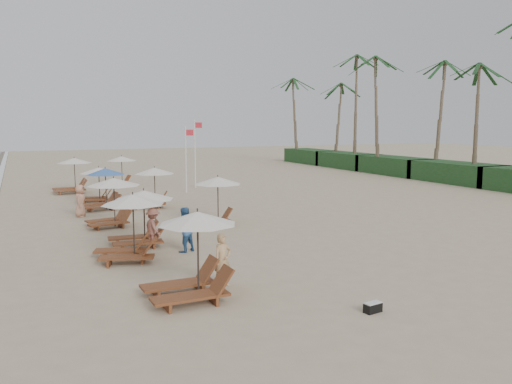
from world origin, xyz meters
name	(u,v)px	position (x,y,z in m)	size (l,w,h in m)	color
ground	(308,250)	(0.00, 0.00, 0.00)	(160.00, 160.00, 0.00)	tan
shrub_hedge	(457,173)	(22.00, 14.50, 0.80)	(3.20, 53.00, 1.60)	#193D1C
palm_row	(453,56)	(21.91, 15.40, 9.91)	(7.00, 52.00, 12.30)	brown
lounger_station_0	(189,260)	(-5.70, -3.48, 1.09)	(2.57, 2.13, 2.37)	brown
lounger_station_1	(127,227)	(-6.40, 1.28, 1.16)	(2.49, 2.29, 2.28)	brown
lounger_station_2	(139,217)	(-5.58, 3.28, 1.14)	(2.56, 2.32, 2.14)	brown
lounger_station_3	(110,199)	(-5.96, 7.62, 1.26)	(2.56, 2.42, 2.22)	brown
lounger_station_4	(102,190)	(-5.61, 12.72, 1.10)	(2.50, 2.13, 2.26)	brown
lounger_station_5	(96,184)	(-5.54, 15.47, 1.12)	(2.49, 2.24, 2.09)	brown
lounger_station_6	(71,176)	(-6.49, 20.54, 1.13)	(2.65, 2.28, 2.37)	brown
inland_station_0	(216,193)	(-1.44, 6.03, 1.49)	(2.51, 2.24, 2.22)	brown
inland_station_1	(152,183)	(-2.98, 12.17, 1.37)	(2.74, 2.24, 2.22)	brown
inland_station_2	(120,166)	(-2.73, 23.32, 1.47)	(2.57, 2.24, 2.22)	brown
beachgoer_near	(223,260)	(-4.47, -2.78, 0.77)	(0.56, 0.37, 1.55)	tan
beachgoer_mid_a	(184,230)	(-4.30, 1.61, 0.83)	(0.80, 0.63, 1.65)	#2D5889
beachgoer_mid_b	(153,228)	(-5.17, 2.79, 0.75)	(0.97, 0.56, 1.51)	#975A4C
beachgoer_far_b	(80,201)	(-6.94, 10.84, 0.81)	(0.80, 0.52, 1.63)	tan
duffel_bag	(373,307)	(-1.82, -6.35, 0.13)	(0.49, 0.30, 0.26)	black
flag_pole_near	(186,156)	(0.73, 17.65, 2.48)	(0.59, 0.08, 4.46)	silver
flag_pole_far	(195,150)	(2.16, 20.08, 2.73)	(0.60, 0.08, 4.95)	silver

